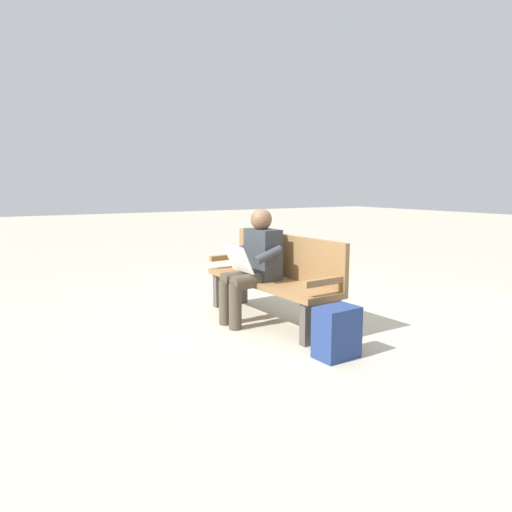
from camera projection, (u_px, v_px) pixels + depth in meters
The scene contains 4 objects.
ground_plane at pixel (269, 321), 4.87m from camera, with size 40.00×40.00×0.00m, color #B7AD99.
bench_near at pixel (275, 277), 4.84m from camera, with size 1.82×0.56×0.90m.
person_seated at pixel (254, 263), 4.73m from camera, with size 0.58×0.59×1.18m.
backpack at pixel (336, 333), 3.80m from camera, with size 0.30×0.37×0.43m.
Camera 1 is at (-3.95, 2.56, 1.41)m, focal length 32.35 mm.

